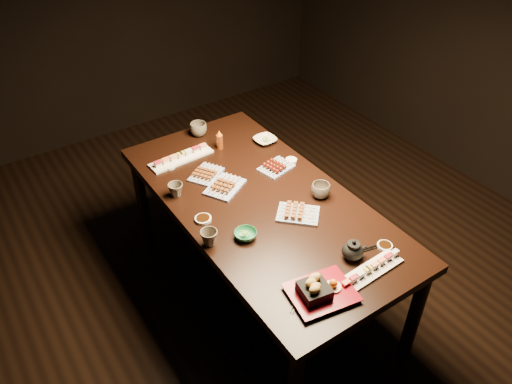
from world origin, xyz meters
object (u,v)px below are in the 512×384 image
Objects in this scene: dining_table at (261,249)px; yakitori_plate_right at (298,211)px; sushi_platter_far at (181,156)px; teacup_mid_right at (321,190)px; edamame_bowl_cream at (265,140)px; teacup_far_left at (176,190)px; condiment_bottle at (220,140)px; teacup_far_right at (198,129)px; teacup_near_left at (209,238)px; sushi_platter_near at (371,269)px; yakitori_plate_center at (225,184)px; edamame_bowl_green at (245,235)px; yakitori_plate_left at (206,172)px; tempura_tray at (322,287)px; teapot at (353,249)px.

yakitori_plate_right is (0.09, -0.22, 0.40)m from dining_table.
teacup_mid_right is at bearing 118.35° from sushi_platter_far.
edamame_bowl_cream reaches higher than dining_table.
teacup_far_left is 0.64× the size of condiment_bottle.
edamame_bowl_cream is (0.35, 0.47, 0.39)m from dining_table.
teacup_far_left is 0.65m from teacup_far_right.
condiment_bottle is (-0.01, 0.79, 0.04)m from yakitori_plate_right.
teacup_near_left reaches higher than edamame_bowl_cream.
yakitori_plate_center is (-0.23, 0.92, 0.01)m from sushi_platter_near.
edamame_bowl_green is 0.83× the size of edamame_bowl_cream.
teacup_far_left reaches higher than edamame_bowl_cream.
yakitori_plate_left is 2.26× the size of teacup_near_left.
teacup_far_right is 0.22m from condiment_bottle.
yakitori_plate_left is at bearing -167.75° from edamame_bowl_cream.
teacup_mid_right is (0.69, -0.01, 0.00)m from teacup_near_left.
tempura_tray is 2.22× the size of condiment_bottle.
teacup_mid_right is at bearing 60.80° from yakitori_plate_right.
teacup_near_left reaches higher than edamame_bowl_green.
teacup_far_left is (-0.37, 0.29, 0.41)m from dining_table.
yakitori_plate_right is at bearing -87.64° from teacup_far_right.
teacup_far_right is at bearing 34.87° from yakitori_plate_left.
teapot is (0.25, -0.97, 0.03)m from yakitori_plate_left.
sushi_platter_far is at bearing 125.27° from teapot.
teacup_near_left is at bearing -123.98° from condiment_bottle.
edamame_bowl_cream is at bearing 113.33° from yakitori_plate_right.
dining_table is 0.63m from teacup_far_left.
teacup_mid_right is at bearing -0.91° from teacup_near_left.
yakitori_plate_right is 1.91× the size of edamame_bowl_green.
condiment_bottle reaches higher than tempura_tray.
yakitori_plate_center reaches higher than edamame_bowl_cream.
yakitori_plate_left is 1.54× the size of condiment_bottle.
edamame_bowl_cream is (0.59, 0.68, -0.00)m from edamame_bowl_green.
dining_table is at bearing -38.31° from teacup_far_left.
edamame_bowl_cream is 1.07× the size of condiment_bottle.
tempura_tray is 1.30m from condiment_bottle.
edamame_bowl_green is (-0.35, 0.52, -0.00)m from sushi_platter_near.
sushi_platter_near is 4.23× the size of teacup_far_left.
edamame_bowl_green is 0.40× the size of tempura_tray.
teacup_mid_right is at bearing -75.72° from teacup_far_right.
teapot is (0.22, -0.80, 0.02)m from yakitori_plate_center.
yakitori_plate_center is at bearing 100.89° from sushi_platter_near.
edamame_bowl_cream is at bearing 0.86° from yakitori_plate_center.
teacup_far_right is 1.39m from teapot.
yakitori_plate_right is 0.55m from tempura_tray.
sushi_platter_far is 0.30m from teacup_far_right.
tempura_tray is (0.07, -0.50, 0.03)m from edamame_bowl_green.
condiment_bottle reaches higher than yakitori_plate_center.
dining_table is 0.71m from edamame_bowl_cream.
teacup_mid_right reaches higher than yakitori_plate_right.
sushi_platter_near is 1.35m from sushi_platter_far.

